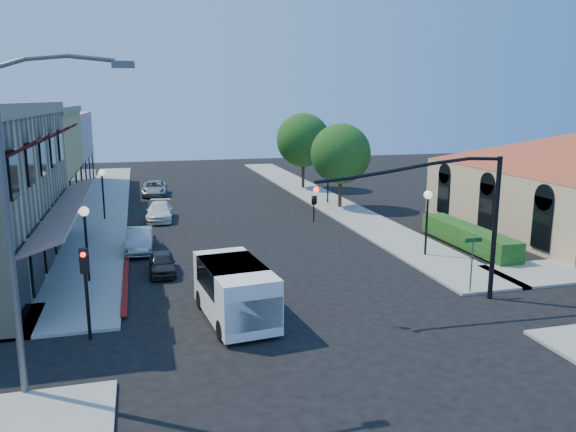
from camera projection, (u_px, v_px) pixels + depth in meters
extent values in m
plane|color=black|center=(321.00, 332.00, 20.25)|extent=(120.00, 120.00, 0.00)
cube|color=gray|center=(105.00, 207.00, 43.56)|extent=(3.50, 50.00, 0.12)
cube|color=gray|center=(319.00, 197.00, 47.99)|extent=(3.50, 50.00, 0.12)
cube|color=maroon|center=(126.00, 280.00, 26.07)|extent=(0.25, 10.00, 0.06)
cube|color=tan|center=(34.00, 109.00, 26.37)|extent=(0.50, 18.20, 0.60)
cube|color=#561416|center=(66.00, 207.00, 27.60)|extent=(1.75, 17.00, 0.67)
cube|color=#430D11|center=(25.00, 147.00, 20.18)|extent=(1.02, 1.50, 0.60)
cube|color=#430D11|center=(40.00, 141.00, 23.39)|extent=(1.02, 1.50, 0.60)
cube|color=#430D11|center=(52.00, 136.00, 26.61)|extent=(1.02, 1.50, 0.60)
cube|color=#430D11|center=(61.00, 132.00, 29.82)|extent=(1.02, 1.50, 0.60)
cube|color=#430D11|center=(68.00, 129.00, 33.04)|extent=(1.02, 1.50, 0.60)
cube|color=black|center=(21.00, 284.00, 20.59)|extent=(0.12, 2.60, 2.60)
cube|color=black|center=(36.00, 259.00, 23.80)|extent=(0.12, 2.60, 2.60)
cube|color=black|center=(48.00, 240.00, 27.02)|extent=(0.12, 2.60, 2.60)
cube|color=black|center=(57.00, 225.00, 30.24)|extent=(0.12, 2.60, 2.60)
cube|color=black|center=(65.00, 213.00, 33.45)|extent=(0.12, 2.60, 2.60)
cube|color=#D2B95E|center=(2.00, 163.00, 40.14)|extent=(10.00, 12.00, 7.60)
cube|color=beige|center=(31.00, 152.00, 51.55)|extent=(10.00, 12.00, 7.00)
cube|color=black|center=(542.00, 223.00, 29.69)|extent=(0.12, 1.40, 2.80)
cube|color=black|center=(486.00, 206.00, 34.42)|extent=(0.12, 1.40, 2.80)
cube|color=black|center=(444.00, 193.00, 39.14)|extent=(0.12, 1.40, 2.80)
cube|color=#184814|center=(467.00, 248.00, 31.72)|extent=(1.40, 8.00, 1.10)
cylinder|color=#352415|center=(340.00, 195.00, 43.07)|extent=(0.28, 0.28, 2.10)
sphere|color=#184814|center=(341.00, 154.00, 42.43)|extent=(4.56, 4.56, 4.56)
cylinder|color=#352415|center=(303.00, 177.00, 52.51)|extent=(0.28, 0.28, 2.27)
sphere|color=#184814|center=(303.00, 140.00, 51.81)|extent=(4.94, 4.94, 4.94)
cylinder|color=black|center=(495.00, 229.00, 23.08)|extent=(0.20, 0.20, 6.00)
cylinder|color=black|center=(411.00, 169.00, 21.56)|extent=(7.80, 0.14, 0.14)
imported|color=black|center=(315.00, 197.00, 20.76)|extent=(0.20, 0.16, 1.00)
sphere|color=#FF0C0C|center=(316.00, 190.00, 20.53)|extent=(0.22, 0.22, 0.22)
cylinder|color=black|center=(87.00, 299.00, 19.34)|extent=(0.12, 0.12, 3.00)
cube|color=black|center=(84.00, 261.00, 18.91)|extent=(0.28, 0.22, 0.85)
sphere|color=#FF0C0C|center=(83.00, 255.00, 18.75)|extent=(0.18, 0.18, 0.18)
cylinder|color=#595B5E|center=(10.00, 242.00, 15.04)|extent=(0.20, 0.20, 9.00)
cylinder|color=#595B5E|center=(54.00, 59.00, 14.45)|extent=(3.00, 0.12, 0.12)
cube|color=#595B5E|center=(123.00, 64.00, 14.90)|extent=(0.60, 0.25, 0.18)
cylinder|color=#595B5E|center=(472.00, 266.00, 23.97)|extent=(0.06, 0.06, 2.50)
cube|color=#0C591E|center=(473.00, 240.00, 23.74)|extent=(0.80, 0.04, 0.18)
cylinder|color=black|center=(87.00, 249.00, 25.34)|extent=(0.12, 0.12, 3.20)
sphere|color=white|center=(84.00, 211.00, 24.98)|extent=(0.44, 0.44, 0.44)
cylinder|color=black|center=(103.00, 198.00, 38.58)|extent=(0.12, 0.12, 3.20)
sphere|color=white|center=(102.00, 172.00, 38.22)|extent=(0.44, 0.44, 0.44)
cylinder|color=black|center=(426.00, 227.00, 29.64)|extent=(0.12, 0.12, 3.20)
sphere|color=white|center=(428.00, 195.00, 29.28)|extent=(0.44, 0.44, 0.44)
cylinder|color=black|center=(328.00, 184.00, 44.77)|extent=(0.12, 0.12, 3.20)
sphere|color=white|center=(328.00, 162.00, 44.41)|extent=(0.44, 0.44, 0.44)
cube|color=white|center=(235.00, 290.00, 21.20)|extent=(2.63, 5.09, 2.00)
cube|color=white|center=(252.00, 312.00, 19.30)|extent=(2.12, 0.89, 1.11)
cube|color=black|center=(248.00, 293.00, 19.54)|extent=(1.89, 0.31, 1.00)
cube|color=black|center=(232.00, 275.00, 21.40)|extent=(2.43, 3.10, 1.00)
cylinder|color=black|center=(222.00, 330.00, 19.51)|extent=(0.36, 0.76, 0.73)
cylinder|color=black|center=(201.00, 299.00, 22.55)|extent=(0.36, 0.76, 0.73)
cylinder|color=black|center=(273.00, 323.00, 20.18)|extent=(0.36, 0.76, 0.73)
cylinder|color=black|center=(246.00, 293.00, 23.22)|extent=(0.36, 0.76, 0.73)
imported|color=black|center=(162.00, 263.00, 26.97)|extent=(1.27, 3.08, 1.04)
imported|color=#AAACAF|center=(140.00, 240.00, 30.84)|extent=(1.54, 3.96, 1.29)
imported|color=white|center=(160.00, 211.00, 38.90)|extent=(2.06, 4.34, 1.22)
imported|color=#A1A5A6|center=(155.00, 188.00, 48.92)|extent=(2.38, 4.61, 1.24)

